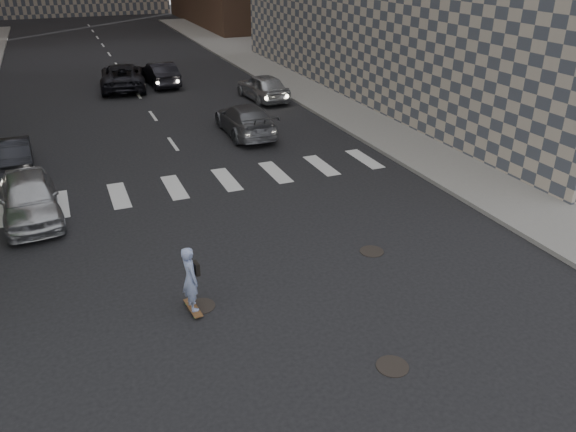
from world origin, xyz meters
The scene contains 12 objects.
ground centered at (0.00, 0.00, 0.00)m, with size 160.00×160.00×0.00m, color black.
sidewalk_right centered at (14.50, 20.00, 0.07)m, with size 13.00×80.00×0.15m, color gray.
manhole_a centered at (1.20, -2.50, 0.01)m, with size 0.70×0.70×0.02m, color black.
manhole_b centered at (-2.00, 1.20, 0.01)m, with size 0.70×0.70×0.02m, color black.
manhole_c centered at (3.30, 2.00, 0.01)m, with size 0.70×0.70×0.02m, color black.
skateboarder centered at (-2.21, 1.10, 0.92)m, with size 0.46×0.90×1.76m.
silver_sedan centered at (-5.82, 8.13, 0.74)m, with size 1.75×4.34×1.48m, color #B1B3B8.
traffic_car_a centered at (-6.50, 13.00, 0.70)m, with size 1.49×4.28×1.41m, color black.
traffic_car_b centered at (3.49, 14.15, 0.71)m, with size 1.99×4.88×1.42m, color #5C5E64.
traffic_car_c centered at (-0.55, 25.89, 0.77)m, with size 2.56×5.56×1.54m, color black.
traffic_car_d centered at (6.50, 20.00, 0.75)m, with size 1.78×4.41×1.50m, color silver.
traffic_car_e centered at (1.80, 25.96, 0.73)m, with size 1.55×4.46×1.47m, color black.
Camera 1 is at (-4.39, -10.27, 8.05)m, focal length 35.00 mm.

